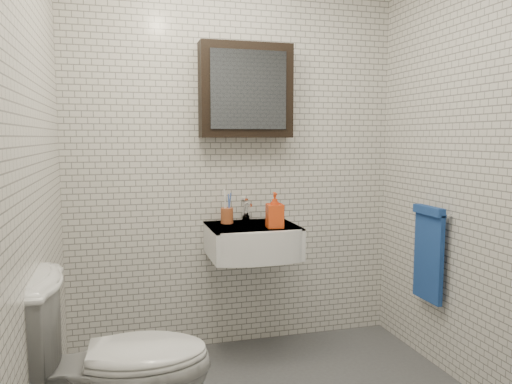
% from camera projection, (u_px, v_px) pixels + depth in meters
% --- Properties ---
extents(room_shell, '(2.22, 2.02, 2.51)m').
position_uv_depth(room_shell, '(285.00, 123.00, 2.33)').
color(room_shell, silver).
rests_on(room_shell, ground).
extents(washbasin, '(0.55, 0.50, 0.20)m').
position_uv_depth(washbasin, '(254.00, 241.00, 3.12)').
color(washbasin, white).
rests_on(washbasin, room_shell).
extents(faucet, '(0.06, 0.20, 0.15)m').
position_uv_depth(faucet, '(246.00, 211.00, 3.29)').
color(faucet, silver).
rests_on(faucet, washbasin).
extents(mirror_cabinet, '(0.60, 0.15, 0.60)m').
position_uv_depth(mirror_cabinet, '(246.00, 91.00, 3.20)').
color(mirror_cabinet, black).
rests_on(mirror_cabinet, room_shell).
extents(towel_rail, '(0.09, 0.30, 0.58)m').
position_uv_depth(towel_rail, '(429.00, 250.00, 3.02)').
color(towel_rail, silver).
rests_on(towel_rail, room_shell).
extents(toothbrush_cup, '(0.09, 0.09, 0.22)m').
position_uv_depth(toothbrush_cup, '(227.00, 215.00, 3.21)').
color(toothbrush_cup, '#A14D28').
rests_on(toothbrush_cup, washbasin).
extents(soap_bottle, '(0.11, 0.11, 0.22)m').
position_uv_depth(soap_bottle, '(275.00, 210.00, 3.04)').
color(soap_bottle, '#FB4F1A').
rests_on(soap_bottle, washbasin).
extents(toilet, '(0.86, 0.52, 0.85)m').
position_uv_depth(toilet, '(114.00, 366.00, 2.14)').
color(toilet, silver).
rests_on(toilet, ground).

